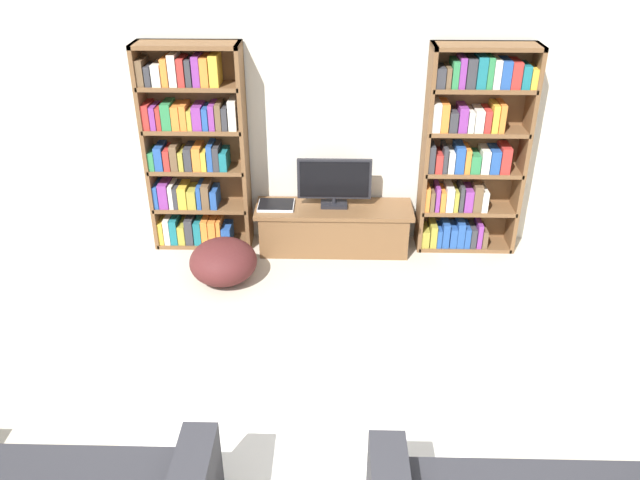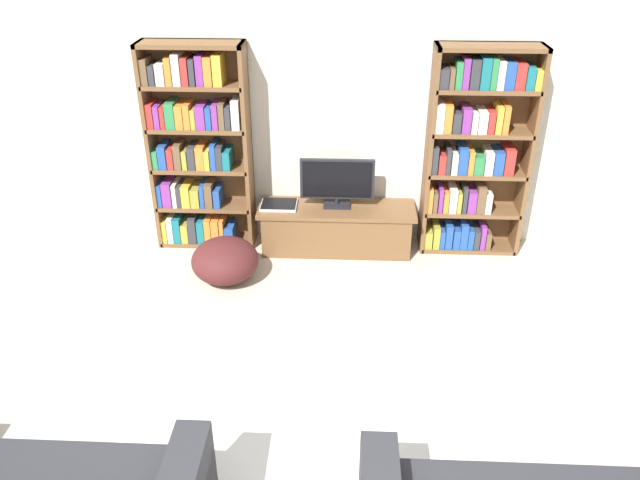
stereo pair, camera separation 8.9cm
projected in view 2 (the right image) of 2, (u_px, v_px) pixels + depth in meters
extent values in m
cube|color=silver|center=(323.00, 104.00, 5.50)|extent=(8.80, 0.06, 2.60)
cube|color=brown|center=(153.00, 149.00, 5.56)|extent=(0.04, 0.30, 1.86)
cube|color=brown|center=(248.00, 150.00, 5.53)|extent=(0.04, 0.30, 1.86)
cube|color=brown|center=(203.00, 144.00, 5.66)|extent=(0.89, 0.04, 1.86)
cube|color=brown|center=(190.00, 44.00, 5.10)|extent=(0.89, 0.30, 0.04)
cube|color=brown|center=(209.00, 239.00, 5.98)|extent=(0.86, 0.30, 0.04)
cube|color=gold|center=(167.00, 228.00, 5.92)|extent=(0.04, 0.24, 0.22)
cube|color=silver|center=(173.00, 226.00, 5.92)|extent=(0.05, 0.24, 0.25)
cube|color=#196B75|center=(179.00, 227.00, 5.91)|extent=(0.06, 0.24, 0.24)
cube|color=#9E9333|center=(187.00, 230.00, 5.93)|extent=(0.07, 0.24, 0.18)
cube|color=#333338|center=(194.00, 227.00, 5.91)|extent=(0.07, 0.24, 0.25)
cube|color=#196B75|center=(203.00, 228.00, 5.91)|extent=(0.07, 0.24, 0.22)
cube|color=orange|center=(210.00, 227.00, 5.90)|extent=(0.06, 0.24, 0.24)
cube|color=orange|center=(217.00, 228.00, 5.90)|extent=(0.07, 0.24, 0.23)
cube|color=orange|center=(223.00, 228.00, 5.90)|extent=(0.04, 0.24, 0.24)
cube|color=#234C99|center=(231.00, 231.00, 5.91)|extent=(0.08, 0.24, 0.16)
cube|color=brown|center=(206.00, 204.00, 5.80)|extent=(0.86, 0.30, 0.04)
cube|color=#234C99|center=(162.00, 192.00, 5.75)|extent=(0.04, 0.24, 0.21)
cube|color=#7F338C|center=(169.00, 191.00, 5.74)|extent=(0.08, 0.24, 0.23)
cube|color=silver|center=(177.00, 192.00, 5.74)|extent=(0.04, 0.24, 0.22)
cube|color=#333338|center=(181.00, 193.00, 5.74)|extent=(0.04, 0.24, 0.20)
cube|color=gold|center=(188.00, 193.00, 5.74)|extent=(0.08, 0.24, 0.20)
cube|color=#9E9333|center=(197.00, 195.00, 5.74)|extent=(0.08, 0.24, 0.17)
cube|color=#234C99|center=(204.00, 193.00, 5.73)|extent=(0.04, 0.24, 0.21)
cube|color=brown|center=(211.00, 192.00, 5.73)|extent=(0.07, 0.24, 0.22)
cube|color=#234C99|center=(219.00, 195.00, 5.74)|extent=(0.06, 0.24, 0.17)
cube|color=brown|center=(202.00, 167.00, 5.62)|extent=(0.86, 0.30, 0.04)
cube|color=#2D7F47|center=(158.00, 157.00, 5.58)|extent=(0.05, 0.24, 0.16)
cube|color=#234C99|center=(165.00, 154.00, 5.56)|extent=(0.07, 0.24, 0.21)
cube|color=#B72D28|center=(173.00, 156.00, 5.57)|extent=(0.05, 0.24, 0.18)
cube|color=brown|center=(180.00, 154.00, 5.56)|extent=(0.06, 0.24, 0.22)
cube|color=#9E9333|center=(187.00, 157.00, 5.57)|extent=(0.04, 0.24, 0.17)
cube|color=#333338|center=(194.00, 155.00, 5.56)|extent=(0.07, 0.24, 0.20)
cube|color=orange|center=(202.00, 155.00, 5.55)|extent=(0.07, 0.24, 0.21)
cube|color=gold|center=(209.00, 157.00, 5.56)|extent=(0.04, 0.24, 0.17)
cube|color=#234C99|center=(215.00, 154.00, 5.54)|extent=(0.05, 0.24, 0.23)
cube|color=#333338|center=(221.00, 155.00, 5.54)|extent=(0.05, 0.24, 0.22)
cube|color=#196B75|center=(228.00, 158.00, 5.55)|extent=(0.06, 0.24, 0.17)
cube|color=brown|center=(198.00, 127.00, 5.44)|extent=(0.86, 0.30, 0.04)
cube|color=#B72D28|center=(153.00, 113.00, 5.39)|extent=(0.06, 0.24, 0.21)
cube|color=#7F338C|center=(160.00, 114.00, 5.39)|extent=(0.05, 0.24, 0.20)
cube|color=#B72D28|center=(165.00, 115.00, 5.39)|extent=(0.04, 0.24, 0.19)
cube|color=#2D7F47|center=(172.00, 113.00, 5.38)|extent=(0.08, 0.24, 0.22)
cube|color=orange|center=(182.00, 114.00, 5.38)|extent=(0.07, 0.24, 0.20)
cube|color=orange|center=(189.00, 114.00, 5.37)|extent=(0.05, 0.24, 0.21)
cube|color=#9E9333|center=(195.00, 116.00, 5.38)|extent=(0.04, 0.24, 0.17)
cube|color=#7F338C|center=(202.00, 115.00, 5.37)|extent=(0.08, 0.24, 0.20)
cube|color=#234C99|center=(211.00, 116.00, 5.37)|extent=(0.05, 0.24, 0.19)
cube|color=#7F338C|center=(217.00, 114.00, 5.36)|extent=(0.05, 0.24, 0.22)
cube|color=brown|center=(223.00, 114.00, 5.36)|extent=(0.05, 0.24, 0.22)
cube|color=#333338|center=(230.00, 116.00, 5.36)|extent=(0.05, 0.24, 0.20)
cube|color=silver|center=(237.00, 112.00, 5.35)|extent=(0.07, 0.24, 0.25)
cube|color=brown|center=(194.00, 85.00, 5.26)|extent=(0.86, 0.30, 0.04)
cube|color=brown|center=(147.00, 70.00, 5.21)|extent=(0.06, 0.24, 0.21)
cube|color=#333338|center=(155.00, 73.00, 5.22)|extent=(0.05, 0.24, 0.16)
cube|color=silver|center=(163.00, 72.00, 5.21)|extent=(0.07, 0.24, 0.18)
cube|color=orange|center=(171.00, 70.00, 5.20)|extent=(0.05, 0.24, 0.23)
cube|color=silver|center=(179.00, 68.00, 5.19)|extent=(0.06, 0.24, 0.26)
cube|color=#B72D28|center=(187.00, 70.00, 5.19)|extent=(0.06, 0.24, 0.23)
cube|color=#333338|center=(194.00, 70.00, 5.19)|extent=(0.05, 0.24, 0.22)
cube|color=#7F338C|center=(202.00, 69.00, 5.18)|extent=(0.06, 0.24, 0.24)
cube|color=orange|center=(210.00, 69.00, 5.18)|extent=(0.07, 0.24, 0.23)
cube|color=gold|center=(219.00, 68.00, 5.17)|extent=(0.07, 0.24, 0.25)
cube|color=brown|center=(428.00, 153.00, 5.46)|extent=(0.04, 0.30, 1.86)
cube|color=brown|center=(527.00, 155.00, 5.43)|extent=(0.04, 0.30, 1.86)
cube|color=brown|center=(475.00, 149.00, 5.56)|extent=(0.89, 0.04, 1.86)
cube|color=brown|center=(492.00, 47.00, 5.00)|extent=(0.89, 0.30, 0.04)
cube|color=brown|center=(466.00, 245.00, 5.88)|extent=(0.86, 0.30, 0.04)
cube|color=#9E9333|center=(427.00, 236.00, 5.84)|extent=(0.07, 0.24, 0.16)
cube|color=#9E9333|center=(435.00, 234.00, 5.82)|extent=(0.06, 0.24, 0.21)
cube|color=#234C99|center=(441.00, 236.00, 5.83)|extent=(0.04, 0.24, 0.17)
cube|color=#234C99|center=(448.00, 233.00, 5.81)|extent=(0.06, 0.24, 0.24)
cube|color=#234C99|center=(455.00, 235.00, 5.82)|extent=(0.06, 0.24, 0.19)
cube|color=#234C99|center=(463.00, 233.00, 5.80)|extent=(0.07, 0.24, 0.24)
cube|color=#234C99|center=(469.00, 235.00, 5.81)|extent=(0.05, 0.24, 0.19)
cube|color=#333338|center=(475.00, 236.00, 5.81)|extent=(0.05, 0.24, 0.19)
cube|color=#7F338C|center=(481.00, 234.00, 5.80)|extent=(0.04, 0.24, 0.23)
cube|color=brown|center=(486.00, 237.00, 5.81)|extent=(0.05, 0.24, 0.17)
cube|color=brown|center=(470.00, 210.00, 5.70)|extent=(0.86, 0.30, 0.04)
cube|color=orange|center=(429.00, 197.00, 5.64)|extent=(0.04, 0.24, 0.22)
cube|color=brown|center=(434.00, 199.00, 5.65)|extent=(0.04, 0.24, 0.19)
cube|color=#7F338C|center=(440.00, 197.00, 5.64)|extent=(0.04, 0.24, 0.23)
cube|color=orange|center=(445.00, 199.00, 5.65)|extent=(0.04, 0.24, 0.19)
cube|color=silver|center=(452.00, 197.00, 5.64)|extent=(0.07, 0.24, 0.22)
cube|color=#9E9333|center=(458.00, 199.00, 5.64)|extent=(0.04, 0.24, 0.19)
cube|color=#333338|center=(463.00, 196.00, 5.63)|extent=(0.04, 0.24, 0.24)
cube|color=#7F338C|center=(470.00, 199.00, 5.63)|extent=(0.07, 0.24, 0.20)
cube|color=brown|center=(479.00, 196.00, 5.62)|extent=(0.07, 0.24, 0.25)
cube|color=silver|center=(487.00, 199.00, 5.63)|extent=(0.05, 0.24, 0.19)
cube|color=brown|center=(475.00, 172.00, 5.52)|extent=(0.86, 0.30, 0.04)
cube|color=#333338|center=(434.00, 157.00, 5.46)|extent=(0.06, 0.24, 0.24)
cube|color=#B72D28|center=(441.00, 161.00, 5.47)|extent=(0.06, 0.24, 0.17)
cube|color=#333338|center=(447.00, 158.00, 5.46)|extent=(0.04, 0.24, 0.23)
cube|color=silver|center=(453.00, 160.00, 5.47)|extent=(0.05, 0.24, 0.19)
cube|color=#234C99|center=(462.00, 158.00, 5.45)|extent=(0.08, 0.24, 0.24)
cube|color=orange|center=(469.00, 159.00, 5.45)|extent=(0.05, 0.24, 0.21)
cube|color=#2D7F47|center=(477.00, 162.00, 5.46)|extent=(0.08, 0.24, 0.16)
cube|color=silver|center=(487.00, 160.00, 5.45)|extent=(0.07, 0.24, 0.20)
cube|color=#234C99|center=(497.00, 160.00, 5.45)|extent=(0.08, 0.24, 0.21)
cube|color=#B72D28|center=(507.00, 159.00, 5.44)|extent=(0.08, 0.24, 0.23)
cube|color=brown|center=(481.00, 132.00, 5.34)|extent=(0.86, 0.30, 0.04)
cube|color=silver|center=(438.00, 116.00, 5.28)|extent=(0.07, 0.24, 0.24)
cube|color=orange|center=(447.00, 116.00, 5.28)|extent=(0.06, 0.24, 0.24)
cube|color=#333338|center=(455.00, 120.00, 5.29)|extent=(0.07, 0.24, 0.17)
cube|color=#7F338C|center=(465.00, 118.00, 5.28)|extent=(0.07, 0.24, 0.21)
cube|color=silver|center=(473.00, 120.00, 5.28)|extent=(0.05, 0.24, 0.17)
cube|color=silver|center=(481.00, 120.00, 5.28)|extent=(0.07, 0.24, 0.19)
cube|color=#B72D28|center=(489.00, 120.00, 5.27)|extent=(0.05, 0.24, 0.19)
cube|color=gold|center=(497.00, 117.00, 5.26)|extent=(0.05, 0.24, 0.23)
cube|color=orange|center=(504.00, 117.00, 5.26)|extent=(0.05, 0.24, 0.24)
cube|color=brown|center=(486.00, 89.00, 5.16)|extent=(0.86, 0.30, 0.04)
cube|color=#333338|center=(443.00, 76.00, 5.12)|extent=(0.08, 0.24, 0.16)
cube|color=brown|center=(451.00, 76.00, 5.11)|extent=(0.04, 0.24, 0.17)
cube|color=#2D7F47|center=(457.00, 73.00, 5.10)|extent=(0.05, 0.24, 0.22)
cube|color=#7F338C|center=(464.00, 72.00, 5.09)|extent=(0.05, 0.24, 0.25)
cube|color=#333338|center=(473.00, 72.00, 5.09)|extent=(0.08, 0.24, 0.24)
cube|color=#196B75|center=(484.00, 71.00, 5.08)|extent=(0.08, 0.24, 0.25)
cube|color=#2D7F47|center=(492.00, 72.00, 5.08)|extent=(0.05, 0.24, 0.25)
cube|color=silver|center=(499.00, 73.00, 5.08)|extent=(0.06, 0.24, 0.23)
cube|color=#234C99|center=(508.00, 73.00, 5.08)|extent=(0.08, 0.24, 0.22)
cube|color=#B72D28|center=(518.00, 74.00, 5.08)|extent=(0.08, 0.24, 0.21)
cube|color=#196B75|center=(528.00, 76.00, 5.08)|extent=(0.07, 0.24, 0.19)
cube|color=gold|center=(537.00, 78.00, 5.09)|extent=(0.07, 0.24, 0.16)
cube|color=brown|center=(336.00, 230.00, 5.77)|extent=(1.35, 0.42, 0.39)
cube|color=brown|center=(337.00, 209.00, 5.67)|extent=(1.43, 0.45, 0.04)
cube|color=black|center=(337.00, 204.00, 5.68)|extent=(0.24, 0.16, 0.03)
cylinder|color=black|center=(337.00, 200.00, 5.66)|extent=(0.04, 0.04, 0.05)
cube|color=black|center=(337.00, 179.00, 5.56)|extent=(0.66, 0.04, 0.37)
cube|color=black|center=(337.00, 180.00, 5.54)|extent=(0.62, 0.00, 0.34)
cube|color=silver|center=(279.00, 205.00, 5.68)|extent=(0.33, 0.26, 0.02)
cube|color=black|center=(279.00, 203.00, 5.68)|extent=(0.31, 0.25, 0.00)
cube|color=white|center=(292.00, 421.00, 3.92)|extent=(2.10, 1.69, 0.02)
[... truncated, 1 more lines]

